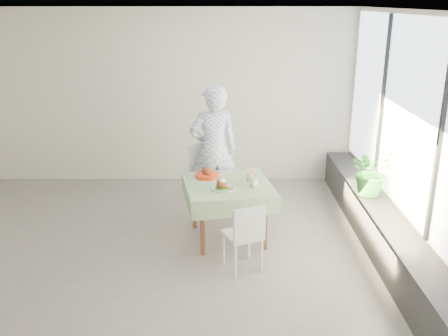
{
  "coord_description": "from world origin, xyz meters",
  "views": [
    {
      "loc": [
        0.85,
        -5.5,
        2.9
      ],
      "look_at": [
        0.89,
        0.32,
        0.93
      ],
      "focal_mm": 40.0,
      "sensor_mm": 36.0,
      "label": 1
    }
  ],
  "objects_px": {
    "cafe_table": "(228,205)",
    "potted_plant": "(372,171)",
    "diner": "(214,151)",
    "juice_cup_orange": "(250,176)",
    "chair_far": "(210,192)",
    "chair_near": "(243,248)",
    "main_dish": "(223,186)"
  },
  "relations": [
    {
      "from": "cafe_table",
      "to": "juice_cup_orange",
      "type": "distance_m",
      "value": 0.45
    },
    {
      "from": "potted_plant",
      "to": "diner",
      "type": "bearing_deg",
      "value": 164.38
    },
    {
      "from": "chair_near",
      "to": "diner",
      "type": "height_order",
      "value": "diner"
    },
    {
      "from": "main_dish",
      "to": "chair_far",
      "type": "bearing_deg",
      "value": 100.2
    },
    {
      "from": "cafe_table",
      "to": "main_dish",
      "type": "height_order",
      "value": "main_dish"
    },
    {
      "from": "cafe_table",
      "to": "potted_plant",
      "type": "distance_m",
      "value": 1.89
    },
    {
      "from": "cafe_table",
      "to": "diner",
      "type": "bearing_deg",
      "value": 103.1
    },
    {
      "from": "juice_cup_orange",
      "to": "main_dish",
      "type": "bearing_deg",
      "value": -137.51
    },
    {
      "from": "juice_cup_orange",
      "to": "potted_plant",
      "type": "xyz_separation_m",
      "value": [
        1.57,
        0.14,
        0.01
      ]
    },
    {
      "from": "cafe_table",
      "to": "diner",
      "type": "xyz_separation_m",
      "value": [
        -0.19,
        0.81,
        0.46
      ]
    },
    {
      "from": "chair_far",
      "to": "juice_cup_orange",
      "type": "relative_size",
      "value": 3.7
    },
    {
      "from": "diner",
      "to": "juice_cup_orange",
      "type": "distance_m",
      "value": 0.86
    },
    {
      "from": "chair_far",
      "to": "cafe_table",
      "type": "bearing_deg",
      "value": -73.13
    },
    {
      "from": "cafe_table",
      "to": "potted_plant",
      "type": "xyz_separation_m",
      "value": [
        1.84,
        0.25,
        0.36
      ]
    },
    {
      "from": "main_dish",
      "to": "juice_cup_orange",
      "type": "height_order",
      "value": "juice_cup_orange"
    },
    {
      "from": "cafe_table",
      "to": "diner",
      "type": "distance_m",
      "value": 0.95
    },
    {
      "from": "main_dish",
      "to": "potted_plant",
      "type": "xyz_separation_m",
      "value": [
        1.91,
        0.45,
        0.03
      ]
    },
    {
      "from": "chair_far",
      "to": "diner",
      "type": "bearing_deg",
      "value": 0.37
    },
    {
      "from": "chair_far",
      "to": "potted_plant",
      "type": "height_order",
      "value": "potted_plant"
    },
    {
      "from": "chair_far",
      "to": "chair_near",
      "type": "bearing_deg",
      "value": -75.33
    },
    {
      "from": "diner",
      "to": "main_dish",
      "type": "relative_size",
      "value": 6.46
    },
    {
      "from": "cafe_table",
      "to": "potted_plant",
      "type": "height_order",
      "value": "potted_plant"
    },
    {
      "from": "diner",
      "to": "potted_plant",
      "type": "distance_m",
      "value": 2.11
    },
    {
      "from": "chair_near",
      "to": "potted_plant",
      "type": "height_order",
      "value": "potted_plant"
    },
    {
      "from": "potted_plant",
      "to": "cafe_table",
      "type": "bearing_deg",
      "value": -172.42
    },
    {
      "from": "chair_far",
      "to": "main_dish",
      "type": "height_order",
      "value": "chair_far"
    },
    {
      "from": "cafe_table",
      "to": "chair_near",
      "type": "relative_size",
      "value": 1.52
    },
    {
      "from": "juice_cup_orange",
      "to": "potted_plant",
      "type": "relative_size",
      "value": 0.42
    },
    {
      "from": "chair_near",
      "to": "main_dish",
      "type": "distance_m",
      "value": 0.8
    },
    {
      "from": "cafe_table",
      "to": "juice_cup_orange",
      "type": "xyz_separation_m",
      "value": [
        0.27,
        0.1,
        0.34
      ]
    },
    {
      "from": "chair_far",
      "to": "juice_cup_orange",
      "type": "bearing_deg",
      "value": -53.94
    },
    {
      "from": "chair_far",
      "to": "diner",
      "type": "distance_m",
      "value": 0.62
    }
  ]
}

